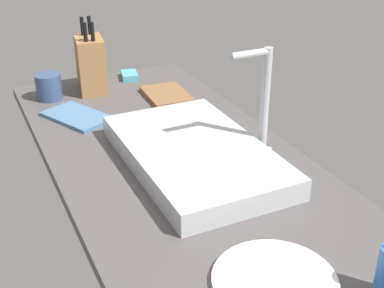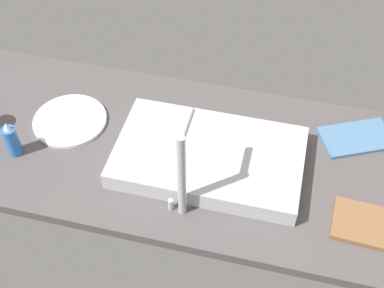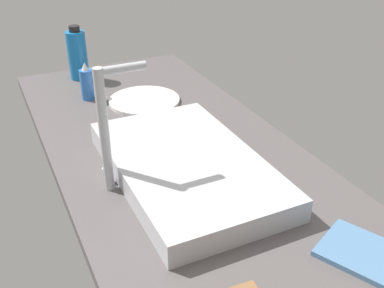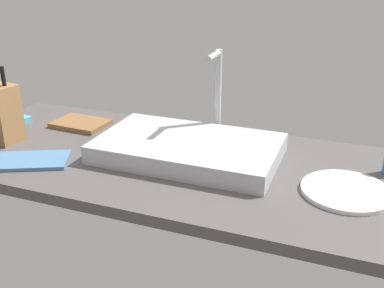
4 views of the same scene
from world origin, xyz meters
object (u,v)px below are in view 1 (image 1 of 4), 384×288
(cutting_board, at_px, (166,95))
(dish_sponge, at_px, (129,75))
(faucet, at_px, (262,97))
(sink_basin, at_px, (195,154))
(coffee_mug, at_px, (49,87))
(dinner_plate, at_px, (275,281))
(dish_towel, at_px, (77,116))
(knife_block, at_px, (91,64))

(cutting_board, xyz_separation_m, dish_sponge, (-0.25, -0.05, 0.00))
(faucet, bearing_deg, sink_basin, -101.14)
(faucet, height_order, cutting_board, faucet)
(coffee_mug, xyz_separation_m, dish_sponge, (-0.08, 0.33, -0.03))
(dinner_plate, relative_size, dish_towel, 1.08)
(faucet, xyz_separation_m, dish_towel, (-0.49, -0.40, -0.17))
(dinner_plate, xyz_separation_m, dish_sponge, (-1.24, 0.14, 0.01))
(cutting_board, bearing_deg, dinner_plate, -10.86)
(sink_basin, xyz_separation_m, faucet, (0.04, 0.18, 0.15))
(faucet, bearing_deg, cutting_board, -173.33)
(cutting_board, relative_size, dish_sponge, 2.24)
(cutting_board, height_order, dish_towel, cutting_board)
(knife_block, height_order, dish_sponge, knife_block)
(dinner_plate, distance_m, dish_sponge, 1.25)
(faucet, xyz_separation_m, knife_block, (-0.71, -0.29, -0.08))
(knife_block, relative_size, coffee_mug, 2.90)
(knife_block, bearing_deg, cutting_board, 59.27)
(knife_block, bearing_deg, dinner_plate, 9.92)
(sink_basin, bearing_deg, knife_block, -171.54)
(faucet, xyz_separation_m, dinner_plate, (0.46, -0.25, -0.17))
(sink_basin, bearing_deg, dish_sponge, 174.73)
(coffee_mug, height_order, dish_sponge, coffee_mug)
(dish_sponge, bearing_deg, dinner_plate, -6.24)
(knife_block, height_order, cutting_board, knife_block)
(sink_basin, bearing_deg, faucet, 78.86)
(dish_towel, bearing_deg, dinner_plate, 9.02)
(sink_basin, xyz_separation_m, cutting_board, (-0.49, 0.12, -0.02))
(faucet, height_order, coffee_mug, faucet)
(sink_basin, relative_size, knife_block, 2.16)
(knife_block, distance_m, dish_sponge, 0.20)
(dish_towel, relative_size, dish_sponge, 2.55)
(faucet, height_order, knife_block, faucet)
(dish_towel, bearing_deg, faucet, 39.57)
(knife_block, relative_size, dish_sponge, 2.98)
(coffee_mug, distance_m, dish_sponge, 0.34)
(cutting_board, xyz_separation_m, coffee_mug, (-0.17, -0.39, 0.04))
(dinner_plate, distance_m, dish_towel, 0.96)
(cutting_board, bearing_deg, dish_sponge, -167.86)
(faucet, xyz_separation_m, dish_sponge, (-0.78, -0.12, -0.17))
(sink_basin, distance_m, dish_towel, 0.50)
(sink_basin, distance_m, coffee_mug, 0.71)
(coffee_mug, bearing_deg, cutting_board, 66.55)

